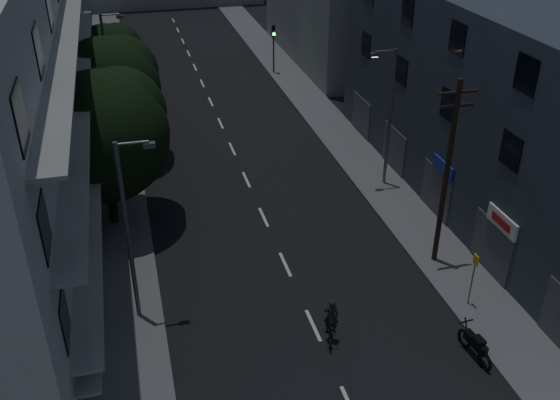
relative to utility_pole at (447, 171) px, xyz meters
name	(u,v)px	position (x,y,z in m)	size (l,w,h in m)	color
ground	(231,146)	(-6.98, 15.57, -4.87)	(160.00, 160.00, 0.00)	black
sidewalk_left	(116,157)	(-14.48, 15.57, -4.79)	(3.00, 90.00, 0.15)	#565659
sidewalk_right	(337,133)	(0.52, 15.57, -4.79)	(3.00, 90.00, 0.15)	#565659
lane_markings	(215,112)	(-6.98, 21.82, -4.86)	(0.15, 60.50, 0.01)	beige
building_left	(5,98)	(-18.96, 8.57, 2.13)	(7.00, 36.00, 14.00)	#A8A8A3
building_right	(494,111)	(5.01, 4.56, 0.63)	(6.19, 28.00, 11.00)	#2D333D
tree_near	(103,131)	(-14.67, 7.51, 0.39)	(6.62, 6.62, 8.16)	black
tree_mid	(108,86)	(-14.30, 15.04, 0.14)	(6.31, 6.31, 7.77)	black
tree_far	(108,57)	(-14.22, 23.81, -0.71)	(5.17, 5.17, 6.40)	black
traffic_signal_far_right	(274,39)	(-0.54, 29.42, -1.77)	(0.28, 0.37, 4.10)	black
traffic_signal_far_left	(117,45)	(-13.57, 30.76, -1.77)	(0.28, 0.37, 4.10)	black
street_lamp_left_near	(130,225)	(-13.85, -0.60, -0.27)	(1.51, 0.25, 8.00)	#575A5F
street_lamp_right	(388,112)	(0.62, 7.90, -0.27)	(1.51, 0.25, 8.00)	slate
street_lamp_left_far	(109,68)	(-14.18, 19.87, -0.27)	(1.51, 0.25, 8.00)	#525559
utility_pole	(447,171)	(0.00, 0.00, 0.00)	(1.80, 0.24, 9.00)	black
bus_stop_sign	(474,271)	(-0.12, -3.43, -2.98)	(0.06, 0.35, 2.52)	#595B60
motorcycle	(475,346)	(-1.45, -6.23, -4.33)	(0.62, 2.13, 1.37)	black
cyclist	(331,327)	(-6.58, -3.93, -4.18)	(1.03, 1.71, 2.05)	black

